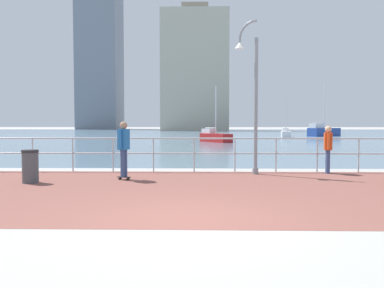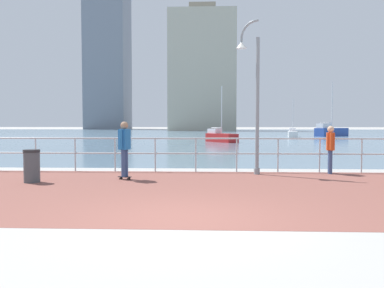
{
  "view_description": "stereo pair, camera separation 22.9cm",
  "coord_description": "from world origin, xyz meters",
  "px_view_note": "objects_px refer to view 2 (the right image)",
  "views": [
    {
      "loc": [
        0.24,
        -6.84,
        1.68
      ],
      "look_at": [
        -0.01,
        4.09,
        1.1
      ],
      "focal_mm": 37.36,
      "sensor_mm": 36.0,
      "label": 1
    },
    {
      "loc": [
        0.47,
        -6.84,
        1.68
      ],
      "look_at": [
        -0.01,
        4.09,
        1.1
      ],
      "focal_mm": 37.36,
      "sensor_mm": 36.0,
      "label": 2
    }
  ],
  "objects_px": {
    "bystander": "(330,146)",
    "trash_bin": "(32,166)",
    "sailboat_ivory": "(293,134)",
    "sailboat_gray": "(221,137)",
    "skateboarder": "(124,145)",
    "sailboat_red": "(331,131)",
    "lamppost": "(252,89)"
  },
  "relations": [
    {
      "from": "sailboat_red",
      "to": "sailboat_gray",
      "type": "bearing_deg",
      "value": -131.99
    },
    {
      "from": "sailboat_ivory",
      "to": "trash_bin",
      "type": "bearing_deg",
      "value": -112.1
    },
    {
      "from": "bystander",
      "to": "sailboat_red",
      "type": "distance_m",
      "value": 39.18
    },
    {
      "from": "sailboat_gray",
      "to": "sailboat_ivory",
      "type": "bearing_deg",
      "value": 54.44
    },
    {
      "from": "skateboarder",
      "to": "sailboat_gray",
      "type": "relative_size",
      "value": 0.35
    },
    {
      "from": "sailboat_ivory",
      "to": "sailboat_red",
      "type": "height_order",
      "value": "sailboat_red"
    },
    {
      "from": "trash_bin",
      "to": "sailboat_gray",
      "type": "distance_m",
      "value": 24.79
    },
    {
      "from": "lamppost",
      "to": "sailboat_red",
      "type": "xyz_separation_m",
      "value": [
        13.82,
        37.73,
        -2.13
      ]
    },
    {
      "from": "skateboarder",
      "to": "sailboat_gray",
      "type": "bearing_deg",
      "value": 81.52
    },
    {
      "from": "sailboat_ivory",
      "to": "sailboat_gray",
      "type": "relative_size",
      "value": 0.92
    },
    {
      "from": "lamppost",
      "to": "sailboat_red",
      "type": "bearing_deg",
      "value": 69.89
    },
    {
      "from": "sailboat_ivory",
      "to": "sailboat_gray",
      "type": "bearing_deg",
      "value": -125.56
    },
    {
      "from": "bystander",
      "to": "sailboat_red",
      "type": "bearing_deg",
      "value": 73.35
    },
    {
      "from": "trash_bin",
      "to": "sailboat_gray",
      "type": "xyz_separation_m",
      "value": [
        5.97,
        24.06,
        -0.0
      ]
    },
    {
      "from": "skateboarder",
      "to": "lamppost",
      "type": "bearing_deg",
      "value": 20.34
    },
    {
      "from": "bystander",
      "to": "trash_bin",
      "type": "relative_size",
      "value": 1.7
    },
    {
      "from": "sailboat_red",
      "to": "bystander",
      "type": "bearing_deg",
      "value": -106.65
    },
    {
      "from": "lamppost",
      "to": "skateboarder",
      "type": "distance_m",
      "value": 4.51
    },
    {
      "from": "lamppost",
      "to": "bystander",
      "type": "xyz_separation_m",
      "value": [
        2.59,
        0.2,
        -1.85
      ]
    },
    {
      "from": "bystander",
      "to": "sailboat_gray",
      "type": "height_order",
      "value": "sailboat_gray"
    },
    {
      "from": "lamppost",
      "to": "bystander",
      "type": "height_order",
      "value": "lamppost"
    },
    {
      "from": "lamppost",
      "to": "skateboarder",
      "type": "bearing_deg",
      "value": -159.66
    },
    {
      "from": "trash_bin",
      "to": "skateboarder",
      "type": "bearing_deg",
      "value": 15.45
    },
    {
      "from": "bystander",
      "to": "sailboat_ivory",
      "type": "relative_size",
      "value": 0.35
    },
    {
      "from": "sailboat_gray",
      "to": "lamppost",
      "type": "bearing_deg",
      "value": -88.92
    },
    {
      "from": "bystander",
      "to": "trash_bin",
      "type": "distance_m",
      "value": 9.29
    },
    {
      "from": "lamppost",
      "to": "sailboat_red",
      "type": "distance_m",
      "value": 40.24
    },
    {
      "from": "bystander",
      "to": "sailboat_gray",
      "type": "bearing_deg",
      "value": 97.87
    },
    {
      "from": "trash_bin",
      "to": "sailboat_red",
      "type": "height_order",
      "value": "sailboat_red"
    },
    {
      "from": "sailboat_red",
      "to": "skateboarder",
      "type": "bearing_deg",
      "value": -114.33
    },
    {
      "from": "skateboarder",
      "to": "trash_bin",
      "type": "xyz_separation_m",
      "value": [
        -2.49,
        -0.69,
        -0.56
      ]
    },
    {
      "from": "lamppost",
      "to": "trash_bin",
      "type": "xyz_separation_m",
      "value": [
        -6.39,
        -2.13,
        -2.31
      ]
    }
  ]
}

